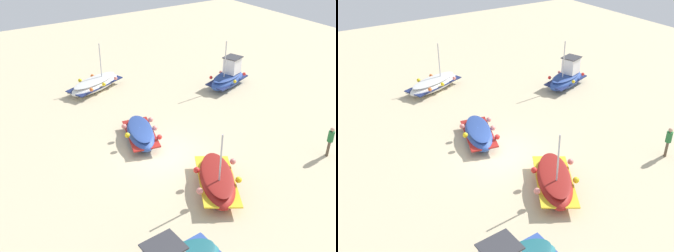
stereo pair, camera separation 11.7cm
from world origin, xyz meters
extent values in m
plane|color=beige|center=(0.00, 0.00, 0.00)|extent=(58.70, 58.70, 0.00)
cube|color=#333338|center=(-7.37, 4.53, 2.06)|extent=(1.17, 1.36, 0.06)
ellipsoid|color=white|center=(9.90, -0.53, 0.41)|extent=(3.13, 4.73, 0.85)
cube|color=navy|center=(9.90, -0.53, 0.45)|extent=(3.11, 4.58, 0.09)
ellipsoid|color=beige|center=(9.90, -0.53, 0.76)|extent=(2.75, 4.16, 0.15)
cylinder|color=#B7B7BC|center=(10.18, -1.20, 2.06)|extent=(0.08, 0.08, 2.48)
sphere|color=#EA7F75|center=(9.58, -2.02, 0.69)|extent=(0.27, 0.27, 0.27)
sphere|color=orange|center=(10.95, -0.77, 0.69)|extent=(0.27, 0.27, 0.27)
sphere|color=yellow|center=(9.10, -0.86, 0.65)|extent=(0.27, 0.27, 0.27)
sphere|color=yellow|center=(10.47, 0.39, 0.76)|extent=(0.27, 0.27, 0.27)
sphere|color=orange|center=(8.62, 0.30, 0.70)|extent=(0.27, 0.27, 0.27)
ellipsoid|color=#2D4C9E|center=(1.90, 0.22, 0.43)|extent=(3.97, 2.54, 0.96)
cube|color=maroon|center=(1.90, 0.22, 0.48)|extent=(3.83, 2.50, 0.17)
ellipsoid|color=navy|center=(1.90, 0.22, 0.80)|extent=(3.48, 2.19, 0.22)
sphere|color=#EA7F75|center=(2.63, -0.89, 0.72)|extent=(0.29, 0.29, 0.29)
sphere|color=#EA7F75|center=(2.64, 0.88, 0.78)|extent=(0.29, 0.29, 0.29)
sphere|color=#EA7F75|center=(1.65, -0.58, 0.70)|extent=(0.29, 0.29, 0.29)
sphere|color=yellow|center=(1.66, 1.18, 0.79)|extent=(0.29, 0.29, 0.29)
sphere|color=red|center=(0.66, -0.28, 0.70)|extent=(0.29, 0.29, 0.29)
ellipsoid|color=maroon|center=(-3.92, -0.64, 0.46)|extent=(4.43, 3.54, 0.96)
cube|color=gold|center=(-3.92, -0.64, 0.50)|extent=(4.30, 3.49, 0.12)
ellipsoid|color=maroon|center=(-3.92, -0.64, 0.84)|extent=(3.89, 3.10, 0.19)
cylinder|color=#B7B7BC|center=(-4.40, -0.36, 2.12)|extent=(0.08, 0.08, 2.41)
sphere|color=#EA7F75|center=(-4.38, 0.73, 0.74)|extent=(0.31, 0.31, 0.31)
sphere|color=yellow|center=(-4.71, -1.27, 0.76)|extent=(0.31, 0.31, 0.31)
sphere|color=red|center=(-3.13, -0.01, 0.85)|extent=(0.31, 0.31, 0.31)
sphere|color=#EA7F75|center=(-3.46, -2.00, 0.79)|extent=(0.31, 0.31, 0.31)
ellipsoid|color=#2D4C9E|center=(5.17, -8.99, 0.47)|extent=(2.61, 4.08, 1.03)
cube|color=navy|center=(5.17, -8.99, 0.51)|extent=(2.57, 3.94, 0.17)
ellipsoid|color=navy|center=(5.17, -8.99, 0.86)|extent=(2.26, 3.58, 0.23)
cube|color=white|center=(5.35, -9.51, 1.51)|extent=(1.24, 1.30, 1.16)
cube|color=#333338|center=(5.35, -9.51, 2.12)|extent=(1.44, 1.51, 0.06)
cylinder|color=#B7B7BC|center=(5.01, -8.49, 2.27)|extent=(0.08, 0.08, 2.67)
sphere|color=red|center=(5.62, -7.79, 0.83)|extent=(0.24, 0.24, 0.24)
sphere|color=yellow|center=(4.30, -8.93, 0.72)|extent=(0.24, 0.24, 0.24)
sphere|color=#EA7F75|center=(6.05, -9.05, 0.83)|extent=(0.24, 0.24, 0.24)
sphere|color=red|center=(4.72, -10.20, 0.88)|extent=(0.24, 0.24, 0.24)
cylinder|color=brown|center=(-4.96, -7.44, 0.44)|extent=(0.14, 0.14, 0.88)
cylinder|color=brown|center=(-4.87, -7.57, 0.44)|extent=(0.14, 0.14, 0.88)
cylinder|color=#236B33|center=(-4.91, -7.50, 1.18)|extent=(0.32, 0.32, 0.61)
sphere|color=tan|center=(-4.91, -7.50, 1.60)|extent=(0.22, 0.22, 0.22)
camera|label=1|loc=(-15.50, 9.62, 12.00)|focal=42.86mm
camera|label=2|loc=(-15.57, 9.52, 12.00)|focal=42.86mm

